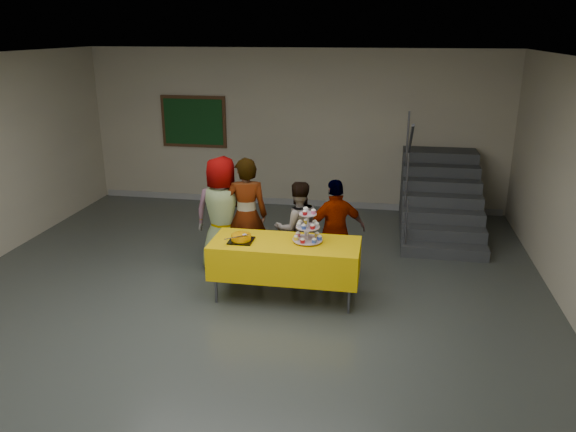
{
  "coord_description": "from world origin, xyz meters",
  "views": [
    {
      "loc": [
        1.73,
        -5.51,
        3.32
      ],
      "look_at": [
        0.55,
        1.17,
        1.05
      ],
      "focal_mm": 35.0,
      "sensor_mm": 36.0,
      "label": 1
    }
  ],
  "objects_px": {
    "bear_cake": "(241,237)",
    "staircase": "(439,200)",
    "bake_table": "(285,258)",
    "schoolchild_d": "(336,231)",
    "noticeboard": "(194,122)",
    "schoolchild_c": "(298,228)",
    "schoolchild_b": "(246,216)",
    "schoolchild_a": "(222,214)",
    "cupcake_stand": "(308,229)"
  },
  "relations": [
    {
      "from": "schoolchild_c",
      "to": "schoolchild_d",
      "type": "height_order",
      "value": "schoolchild_d"
    },
    {
      "from": "schoolchild_b",
      "to": "noticeboard",
      "type": "distance_m",
      "value": 3.81
    },
    {
      "from": "bear_cake",
      "to": "schoolchild_b",
      "type": "xyz_separation_m",
      "value": [
        -0.14,
        0.81,
        0.01
      ]
    },
    {
      "from": "bear_cake",
      "to": "staircase",
      "type": "xyz_separation_m",
      "value": [
        2.7,
        3.22,
        -0.34
      ]
    },
    {
      "from": "bear_cake",
      "to": "noticeboard",
      "type": "xyz_separation_m",
      "value": [
        -1.99,
        4.06,
        0.77
      ]
    },
    {
      "from": "bear_cake",
      "to": "noticeboard",
      "type": "distance_m",
      "value": 4.59
    },
    {
      "from": "schoolchild_a",
      "to": "bake_table",
      "type": "bearing_deg",
      "value": 146.75
    },
    {
      "from": "bake_table",
      "to": "schoolchild_c",
      "type": "bearing_deg",
      "value": 87.58
    },
    {
      "from": "noticeboard",
      "to": "schoolchild_a",
      "type": "bearing_deg",
      "value": -65.12
    },
    {
      "from": "cupcake_stand",
      "to": "bear_cake",
      "type": "bearing_deg",
      "value": -171.4
    },
    {
      "from": "bear_cake",
      "to": "schoolchild_a",
      "type": "bearing_deg",
      "value": 120.6
    },
    {
      "from": "bake_table",
      "to": "schoolchild_b",
      "type": "distance_m",
      "value": 1.05
    },
    {
      "from": "schoolchild_b",
      "to": "schoolchild_c",
      "type": "xyz_separation_m",
      "value": [
        0.72,
        0.05,
        -0.16
      ]
    },
    {
      "from": "bear_cake",
      "to": "staircase",
      "type": "height_order",
      "value": "staircase"
    },
    {
      "from": "schoolchild_d",
      "to": "bake_table",
      "type": "bearing_deg",
      "value": 26.44
    },
    {
      "from": "bake_table",
      "to": "bear_cake",
      "type": "relative_size",
      "value": 5.25
    },
    {
      "from": "bear_cake",
      "to": "schoolchild_c",
      "type": "xyz_separation_m",
      "value": [
        0.59,
        0.86,
        -0.15
      ]
    },
    {
      "from": "schoolchild_a",
      "to": "schoolchild_c",
      "type": "bearing_deg",
      "value": -175.68
    },
    {
      "from": "cupcake_stand",
      "to": "schoolchild_c",
      "type": "distance_m",
      "value": 0.82
    },
    {
      "from": "schoolchild_a",
      "to": "schoolchild_d",
      "type": "bearing_deg",
      "value": -180.0
    },
    {
      "from": "bake_table",
      "to": "staircase",
      "type": "distance_m",
      "value": 3.82
    },
    {
      "from": "bake_table",
      "to": "cupcake_stand",
      "type": "bearing_deg",
      "value": 11.27
    },
    {
      "from": "bake_table",
      "to": "schoolchild_d",
      "type": "bearing_deg",
      "value": 49.93
    },
    {
      "from": "schoolchild_b",
      "to": "schoolchild_c",
      "type": "distance_m",
      "value": 0.74
    },
    {
      "from": "schoolchild_d",
      "to": "noticeboard",
      "type": "relative_size",
      "value": 1.1
    },
    {
      "from": "bake_table",
      "to": "cupcake_stand",
      "type": "xyz_separation_m",
      "value": [
        0.28,
        0.06,
        0.38
      ]
    },
    {
      "from": "bake_table",
      "to": "noticeboard",
      "type": "xyz_separation_m",
      "value": [
        -2.54,
        3.99,
        1.04
      ]
    },
    {
      "from": "schoolchild_a",
      "to": "schoolchild_c",
      "type": "height_order",
      "value": "schoolchild_a"
    },
    {
      "from": "bear_cake",
      "to": "schoolchild_c",
      "type": "distance_m",
      "value": 1.05
    },
    {
      "from": "bear_cake",
      "to": "schoolchild_d",
      "type": "height_order",
      "value": "schoolchild_d"
    },
    {
      "from": "schoolchild_b",
      "to": "schoolchild_c",
      "type": "height_order",
      "value": "schoolchild_b"
    },
    {
      "from": "bake_table",
      "to": "schoolchild_b",
      "type": "bearing_deg",
      "value": 132.87
    },
    {
      "from": "cupcake_stand",
      "to": "noticeboard",
      "type": "xyz_separation_m",
      "value": [
        -2.82,
        3.93,
        0.66
      ]
    },
    {
      "from": "bake_table",
      "to": "bear_cake",
      "type": "distance_m",
      "value": 0.62
    },
    {
      "from": "bear_cake",
      "to": "staircase",
      "type": "relative_size",
      "value": 0.15
    },
    {
      "from": "cupcake_stand",
      "to": "bake_table",
      "type": "bearing_deg",
      "value": -168.73
    },
    {
      "from": "schoolchild_a",
      "to": "schoolchild_b",
      "type": "height_order",
      "value": "schoolchild_b"
    },
    {
      "from": "schoolchild_a",
      "to": "cupcake_stand",
      "type": "bearing_deg",
      "value": 154.7
    },
    {
      "from": "schoolchild_d",
      "to": "staircase",
      "type": "height_order",
      "value": "staircase"
    },
    {
      "from": "schoolchild_b",
      "to": "noticeboard",
      "type": "xyz_separation_m",
      "value": [
        -1.85,
        3.25,
        0.77
      ]
    },
    {
      "from": "schoolchild_b",
      "to": "staircase",
      "type": "xyz_separation_m",
      "value": [
        2.84,
        2.41,
        -0.35
      ]
    },
    {
      "from": "staircase",
      "to": "schoolchild_b",
      "type": "bearing_deg",
      "value": -139.67
    },
    {
      "from": "bear_cake",
      "to": "schoolchild_a",
      "type": "distance_m",
      "value": 0.97
    },
    {
      "from": "cupcake_stand",
      "to": "schoolchild_d",
      "type": "bearing_deg",
      "value": 64.62
    },
    {
      "from": "schoolchild_a",
      "to": "schoolchild_b",
      "type": "relative_size",
      "value": 0.99
    },
    {
      "from": "schoolchild_a",
      "to": "staircase",
      "type": "distance_m",
      "value": 4.0
    },
    {
      "from": "staircase",
      "to": "bake_table",
      "type": "bearing_deg",
      "value": -124.25
    },
    {
      "from": "cupcake_stand",
      "to": "schoolchild_b",
      "type": "relative_size",
      "value": 0.27
    },
    {
      "from": "schoolchild_b",
      "to": "noticeboard",
      "type": "relative_size",
      "value": 1.28
    },
    {
      "from": "cupcake_stand",
      "to": "schoolchild_c",
      "type": "bearing_deg",
      "value": 108.26
    }
  ]
}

